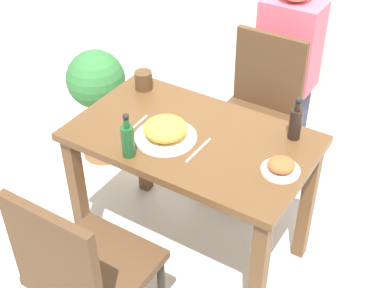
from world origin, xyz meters
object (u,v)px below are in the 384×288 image
object	(u,v)px
chair_far	(258,107)
potted_plant_left	(98,98)
sauce_bottle	(128,139)
person_figure	(287,64)
food_plate	(165,131)
drink_cup	(143,80)
chair_near	(81,269)
side_plate	(281,167)
condiment_bottle	(296,122)

from	to	relation	value
chair_far	potted_plant_left	xyz separation A→B (m)	(-0.91, -0.28, -0.09)
sauce_bottle	person_figure	world-z (taller)	person_figure
food_plate	potted_plant_left	size ratio (longest dim) A/B	0.38
drink_cup	person_figure	size ratio (longest dim) A/B	0.08
chair_near	person_figure	distance (m)	1.76
person_figure	chair_far	bearing A→B (deg)	-88.75
side_plate	person_figure	size ratio (longest dim) A/B	0.13
drink_cup	condiment_bottle	world-z (taller)	condiment_bottle
chair_near	person_figure	xyz separation A→B (m)	(0.07, 1.76, 0.08)
drink_cup	condiment_bottle	bearing A→B (deg)	0.29
food_plate	potted_plant_left	distance (m)	1.01
condiment_bottle	sauce_bottle	bearing A→B (deg)	-138.52
chair_near	potted_plant_left	world-z (taller)	chair_near
drink_cup	food_plate	bearing A→B (deg)	-41.87
chair_near	drink_cup	xyz separation A→B (m)	(-0.34, 0.90, 0.27)
chair_near	drink_cup	bearing A→B (deg)	-69.28
drink_cup	person_figure	bearing A→B (deg)	64.57
side_plate	potted_plant_left	xyz separation A→B (m)	(-1.33, 0.42, -0.34)
condiment_bottle	potted_plant_left	xyz separation A→B (m)	(-1.28, 0.18, -0.40)
food_plate	drink_cup	xyz separation A→B (m)	(-0.33, 0.29, 0.00)
chair_far	side_plate	size ratio (longest dim) A/B	5.67
drink_cup	sauce_bottle	xyz separation A→B (m)	(0.26, -0.47, 0.03)
drink_cup	potted_plant_left	distance (m)	0.64
food_plate	condiment_bottle	size ratio (longest dim) A/B	1.32
chair_near	person_figure	world-z (taller)	person_figure
sauce_bottle	person_figure	distance (m)	1.36
chair_far	food_plate	size ratio (longest dim) A/B	3.29
sauce_bottle	condiment_bottle	xyz separation A→B (m)	(0.53, 0.47, 0.00)
sauce_bottle	condiment_bottle	bearing A→B (deg)	41.48
person_figure	condiment_bottle	bearing A→B (deg)	-65.80
chair_near	food_plate	bearing A→B (deg)	-88.54
potted_plant_left	condiment_bottle	bearing A→B (deg)	-8.06
chair_far	food_plate	distance (m)	0.81
potted_plant_left	person_figure	xyz separation A→B (m)	(0.90, 0.67, 0.17)
food_plate	side_plate	size ratio (longest dim) A/B	1.72
drink_cup	potted_plant_left	xyz separation A→B (m)	(-0.49, 0.19, -0.36)
side_plate	sauce_bottle	distance (m)	0.63
chair_near	sauce_bottle	world-z (taller)	sauce_bottle
food_plate	drink_cup	distance (m)	0.44
sauce_bottle	potted_plant_left	xyz separation A→B (m)	(-0.75, 0.65, -0.40)
chair_near	chair_far	bearing A→B (deg)	-93.23
chair_far	sauce_bottle	distance (m)	0.99
condiment_bottle	person_figure	size ratio (longest dim) A/B	0.18
chair_far	food_plate	world-z (taller)	chair_far
side_plate	person_figure	bearing A→B (deg)	111.43
potted_plant_left	chair_far	bearing A→B (deg)	16.93
chair_far	condiment_bottle	distance (m)	0.67
drink_cup	condiment_bottle	size ratio (longest dim) A/B	0.44
side_plate	condiment_bottle	size ratio (longest dim) A/B	0.76
chair_near	food_plate	xyz separation A→B (m)	(-0.02, 0.61, 0.27)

